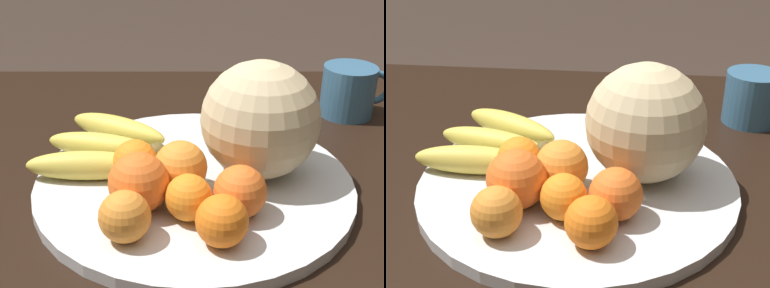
# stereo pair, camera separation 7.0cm
# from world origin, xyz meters

# --- Properties ---
(kitchen_table) EXTENTS (1.37, 0.94, 0.75)m
(kitchen_table) POSITION_xyz_m (0.00, 0.00, 0.65)
(kitchen_table) COLOR black
(kitchen_table) RESTS_ON ground_plane
(fruit_bowl) EXTENTS (0.42, 0.42, 0.02)m
(fruit_bowl) POSITION_xyz_m (0.08, 0.00, 0.75)
(fruit_bowl) COLOR silver
(fruit_bowl) RESTS_ON kitchen_table
(melon) EXTENTS (0.16, 0.16, 0.16)m
(melon) POSITION_xyz_m (0.16, 0.02, 0.84)
(melon) COLOR beige
(melon) RESTS_ON fruit_bowl
(banana_bunch) EXTENTS (0.19, 0.19, 0.04)m
(banana_bunch) POSITION_xyz_m (-0.05, 0.05, 0.78)
(banana_bunch) COLOR brown
(banana_bunch) RESTS_ON fruit_bowl
(orange_front_left) EXTENTS (0.07, 0.07, 0.07)m
(orange_front_left) POSITION_xyz_m (0.01, -0.07, 0.80)
(orange_front_left) COLOR orange
(orange_front_left) RESTS_ON fruit_bowl
(orange_front_right) EXTENTS (0.06, 0.06, 0.06)m
(orange_front_right) POSITION_xyz_m (0.11, -0.14, 0.79)
(orange_front_right) COLOR orange
(orange_front_right) RESTS_ON fruit_bowl
(orange_mid_center) EXTENTS (0.07, 0.07, 0.07)m
(orange_mid_center) POSITION_xyz_m (0.06, -0.03, 0.80)
(orange_mid_center) COLOR orange
(orange_mid_center) RESTS_ON fruit_bowl
(orange_back_left) EXTENTS (0.06, 0.06, 0.06)m
(orange_back_left) POSITION_xyz_m (0.13, -0.08, 0.79)
(orange_back_left) COLOR orange
(orange_back_left) RESTS_ON fruit_bowl
(orange_back_right) EXTENTS (0.06, 0.06, 0.06)m
(orange_back_right) POSITION_xyz_m (0.00, -0.13, 0.79)
(orange_back_right) COLOR orange
(orange_back_right) RESTS_ON fruit_bowl
(orange_top_small) EXTENTS (0.06, 0.06, 0.06)m
(orange_top_small) POSITION_xyz_m (0.00, -0.01, 0.79)
(orange_top_small) COLOR orange
(orange_top_small) RESTS_ON fruit_bowl
(orange_side_extra) EXTENTS (0.06, 0.06, 0.06)m
(orange_side_extra) POSITION_xyz_m (0.07, -0.09, 0.79)
(orange_side_extra) COLOR orange
(orange_side_extra) RESTS_ON fruit_bowl
(produce_tag) EXTENTS (0.10, 0.07, 0.00)m
(produce_tag) POSITION_xyz_m (0.12, -0.05, 0.76)
(produce_tag) COLOR white
(produce_tag) RESTS_ON fruit_bowl
(ceramic_mug) EXTENTS (0.13, 0.09, 0.09)m
(ceramic_mug) POSITION_xyz_m (0.35, 0.25, 0.79)
(ceramic_mug) COLOR #386689
(ceramic_mug) RESTS_ON kitchen_table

